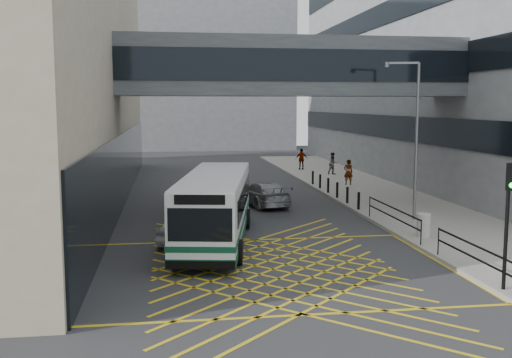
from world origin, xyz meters
name	(u,v)px	position (x,y,z in m)	size (l,w,h in m)	color
ground	(273,269)	(0.00, 0.00, 0.00)	(120.00, 120.00, 0.00)	#333335
building_far	(179,78)	(-2.00, 60.00, 9.00)	(28.00, 16.00, 18.00)	slate
skybridge	(290,67)	(3.00, 12.00, 7.50)	(20.00, 4.10, 3.00)	#494E53
pavement	(376,195)	(9.00, 15.00, 0.08)	(6.00, 54.00, 0.16)	gray
box_junction	(273,269)	(0.00, 0.00, 0.00)	(12.00, 9.00, 0.01)	gold
bus	(216,206)	(-1.61, 4.25, 1.50)	(4.01, 10.24, 2.80)	silver
car_white	(189,225)	(-2.69, 4.59, 0.68)	(1.76, 4.30, 1.37)	silver
car_dark	(203,201)	(-1.73, 11.03, 0.64)	(1.61, 4.12, 1.29)	black
car_silver	(264,193)	(1.70, 12.72, 0.71)	(1.93, 4.57, 1.42)	gray
traffic_light	(509,208)	(6.22, -3.74, 2.60)	(0.30, 0.45, 3.76)	black
street_lamp	(413,131)	(7.83, 7.03, 4.34)	(1.65, 0.64, 7.34)	slate
litter_bin	(424,225)	(6.87, 3.39, 0.64)	(0.56, 0.56, 0.96)	#ADA89E
kerb_railings	(424,228)	(6.15, 1.78, 0.88)	(0.05, 12.54, 1.00)	black
bollards	(333,188)	(6.25, 15.00, 0.61)	(0.14, 10.14, 0.90)	black
pedestrian_a	(348,172)	(8.56, 19.42, 1.01)	(0.67, 0.48, 1.69)	gray
pedestrian_b	(333,164)	(9.13, 25.24, 1.01)	(0.83, 0.48, 1.70)	gray
pedestrian_c	(302,159)	(7.51, 29.11, 1.03)	(1.03, 0.49, 1.74)	gray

